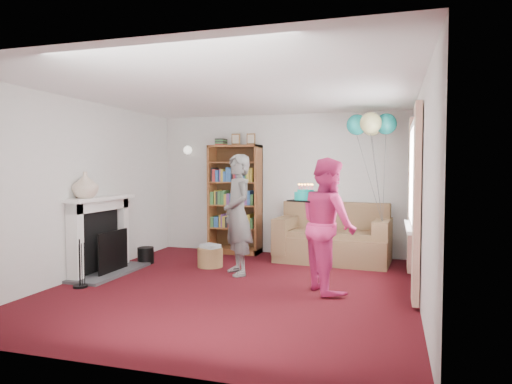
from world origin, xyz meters
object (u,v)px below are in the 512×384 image
(sofa, at_px, (334,240))
(birthday_cake, at_px, (306,196))
(person_striped, at_px, (238,215))
(person_magenta, at_px, (328,225))
(bookcase, at_px, (236,200))

(sofa, xyz_separation_m, birthday_cake, (-0.13, -1.85, 0.83))
(person_striped, distance_m, birthday_cake, 1.22)
(sofa, bearing_deg, person_striped, -126.78)
(person_magenta, bearing_deg, person_striped, 37.80)
(bookcase, distance_m, birthday_cake, 2.68)
(person_striped, bearing_deg, sofa, 100.75)
(person_striped, bearing_deg, birthday_cake, 28.28)
(bookcase, distance_m, person_striped, 1.71)
(sofa, height_order, person_magenta, person_magenta)
(bookcase, bearing_deg, birthday_cake, -51.19)
(bookcase, height_order, birthday_cake, bookcase)
(sofa, distance_m, person_magenta, 1.96)
(sofa, height_order, birthday_cake, birthday_cake)
(bookcase, distance_m, sofa, 1.91)
(person_magenta, distance_m, birthday_cake, 0.46)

